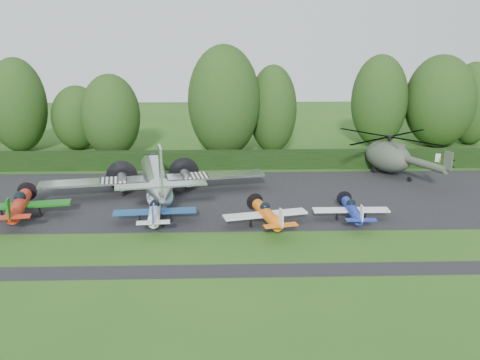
{
  "coord_description": "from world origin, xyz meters",
  "views": [
    {
      "loc": [
        3.94,
        -37.81,
        15.04
      ],
      "look_at": [
        5.36,
        7.07,
        2.5
      ],
      "focal_mm": 40.0,
      "sensor_mm": 36.0,
      "label": 1
    }
  ],
  "objects_px": {
    "light_plane_white": "(155,211)",
    "sign_board": "(426,158)",
    "light_plane_red": "(19,205)",
    "light_plane_blue": "(352,210)",
    "light_plane_orange": "(267,214)",
    "helicopter": "(388,154)",
    "transport_plane": "(155,179)"
  },
  "relations": [
    {
      "from": "light_plane_red",
      "to": "sign_board",
      "type": "distance_m",
      "value": 42.93
    },
    {
      "from": "light_plane_orange",
      "to": "helicopter",
      "type": "relative_size",
      "value": 0.46
    },
    {
      "from": "light_plane_white",
      "to": "light_plane_blue",
      "type": "relative_size",
      "value": 1.07
    },
    {
      "from": "sign_board",
      "to": "light_plane_white",
      "type": "bearing_deg",
      "value": -164.03
    },
    {
      "from": "light_plane_white",
      "to": "light_plane_blue",
      "type": "distance_m",
      "value": 16.02
    },
    {
      "from": "light_plane_red",
      "to": "sign_board",
      "type": "relative_size",
      "value": 2.73
    },
    {
      "from": "light_plane_orange",
      "to": "light_plane_white",
      "type": "bearing_deg",
      "value": -173.13
    },
    {
      "from": "light_plane_red",
      "to": "helicopter",
      "type": "relative_size",
      "value": 0.54
    },
    {
      "from": "light_plane_blue",
      "to": "helicopter",
      "type": "height_order",
      "value": "helicopter"
    },
    {
      "from": "light_plane_blue",
      "to": "sign_board",
      "type": "xyz_separation_m",
      "value": [
        12.54,
        17.38,
        0.17
      ]
    },
    {
      "from": "light_plane_white",
      "to": "sign_board",
      "type": "relative_size",
      "value": 2.28
    },
    {
      "from": "light_plane_orange",
      "to": "helicopter",
      "type": "height_order",
      "value": "helicopter"
    },
    {
      "from": "transport_plane",
      "to": "light_plane_blue",
      "type": "distance_m",
      "value": 18.16
    },
    {
      "from": "light_plane_blue",
      "to": "sign_board",
      "type": "relative_size",
      "value": 2.13
    },
    {
      "from": "light_plane_blue",
      "to": "sign_board",
      "type": "distance_m",
      "value": 21.43
    },
    {
      "from": "helicopter",
      "to": "sign_board",
      "type": "bearing_deg",
      "value": 50.18
    },
    {
      "from": "light_plane_red",
      "to": "light_plane_blue",
      "type": "height_order",
      "value": "light_plane_red"
    },
    {
      "from": "transport_plane",
      "to": "light_plane_white",
      "type": "relative_size",
      "value": 3.0
    },
    {
      "from": "light_plane_blue",
      "to": "helicopter",
      "type": "relative_size",
      "value": 0.42
    },
    {
      "from": "sign_board",
      "to": "light_plane_orange",
      "type": "bearing_deg",
      "value": -152.14
    },
    {
      "from": "light_plane_orange",
      "to": "light_plane_blue",
      "type": "relative_size",
      "value": 1.09
    },
    {
      "from": "transport_plane",
      "to": "helicopter",
      "type": "distance_m",
      "value": 25.42
    },
    {
      "from": "light_plane_white",
      "to": "sign_board",
      "type": "bearing_deg",
      "value": 36.54
    },
    {
      "from": "transport_plane",
      "to": "light_plane_blue",
      "type": "relative_size",
      "value": 3.21
    },
    {
      "from": "light_plane_red",
      "to": "light_plane_orange",
      "type": "relative_size",
      "value": 1.18
    },
    {
      "from": "transport_plane",
      "to": "sign_board",
      "type": "distance_m",
      "value": 31.18
    },
    {
      "from": "helicopter",
      "to": "light_plane_blue",
      "type": "bearing_deg",
      "value": -92.9
    },
    {
      "from": "transport_plane",
      "to": "light_plane_white",
      "type": "xyz_separation_m",
      "value": [
        0.78,
        -6.92,
        -0.81
      ]
    },
    {
      "from": "transport_plane",
      "to": "light_plane_red",
      "type": "height_order",
      "value": "transport_plane"
    },
    {
      "from": "light_plane_red",
      "to": "helicopter",
      "type": "height_order",
      "value": "helicopter"
    },
    {
      "from": "light_plane_red",
      "to": "light_plane_orange",
      "type": "height_order",
      "value": "light_plane_red"
    },
    {
      "from": "transport_plane",
      "to": "light_plane_orange",
      "type": "relative_size",
      "value": 2.95
    }
  ]
}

